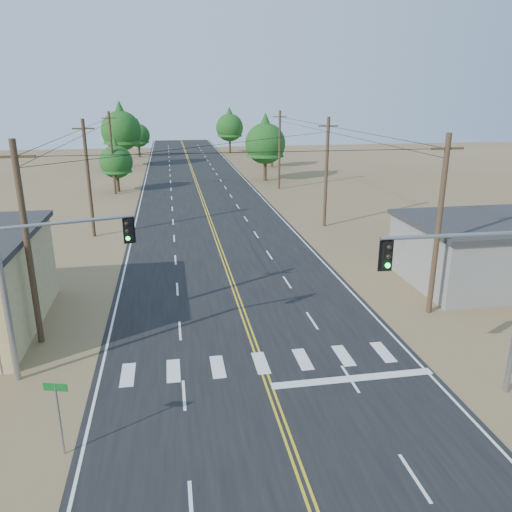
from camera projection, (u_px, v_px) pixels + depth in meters
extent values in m
plane|color=olive|center=(307.00, 493.00, 15.56)|extent=(220.00, 220.00, 0.00)
cube|color=black|center=(216.00, 237.00, 43.69)|extent=(15.00, 200.00, 0.02)
cylinder|color=gray|center=(0.00, 360.00, 21.90)|extent=(0.06, 0.06, 1.50)
cylinder|color=#4C3826|center=(28.00, 247.00, 23.57)|extent=(0.30, 0.30, 10.00)
cube|color=#4C3826|center=(15.00, 157.00, 22.27)|extent=(1.80, 0.12, 0.12)
cylinder|color=#4C3826|center=(89.00, 179.00, 42.32)|extent=(0.30, 0.30, 10.00)
cube|color=#4C3826|center=(83.00, 129.00, 41.02)|extent=(1.80, 0.12, 0.12)
cylinder|color=#4C3826|center=(112.00, 154.00, 61.06)|extent=(0.30, 0.30, 10.00)
cube|color=#4C3826|center=(109.00, 118.00, 59.77)|extent=(1.80, 0.12, 0.12)
cylinder|color=#4C3826|center=(438.00, 227.00, 26.99)|extent=(0.30, 0.30, 10.00)
cube|color=#4C3826|center=(447.00, 149.00, 25.70)|extent=(1.80, 0.12, 0.12)
cylinder|color=#4C3826|center=(326.00, 173.00, 45.74)|extent=(0.30, 0.30, 10.00)
cube|color=#4C3826|center=(328.00, 126.00, 44.44)|extent=(1.80, 0.12, 0.12)
cylinder|color=#4C3826|center=(279.00, 150.00, 64.49)|extent=(0.30, 0.30, 10.00)
cube|color=#4C3826|center=(280.00, 117.00, 63.19)|extent=(1.80, 0.12, 0.12)
cylinder|color=gray|center=(7.00, 309.00, 20.75)|extent=(0.23, 0.23, 6.68)
cylinder|color=gray|center=(68.00, 222.00, 20.80)|extent=(5.38, 1.57, 0.15)
cube|color=black|center=(129.00, 230.00, 21.98)|extent=(0.40, 0.36, 1.05)
sphere|color=black|center=(127.00, 224.00, 21.71)|extent=(0.19, 0.19, 0.19)
sphere|color=black|center=(127.00, 231.00, 21.82)|extent=(0.19, 0.19, 0.19)
sphere|color=#0CE533|center=(128.00, 238.00, 21.92)|extent=(0.19, 0.19, 0.19)
cylinder|color=gray|center=(459.00, 235.00, 18.33)|extent=(6.08, 0.27, 0.16)
cube|color=black|center=(386.00, 255.00, 18.13)|extent=(0.35, 0.30, 1.07)
sphere|color=black|center=(389.00, 247.00, 17.86)|extent=(0.19, 0.19, 0.19)
sphere|color=black|center=(388.00, 257.00, 17.96)|extent=(0.19, 0.19, 0.19)
sphere|color=#0CE533|center=(388.00, 265.00, 18.07)|extent=(0.19, 0.19, 0.19)
cylinder|color=gray|center=(60.00, 420.00, 16.83)|extent=(0.07, 0.07, 2.75)
cube|color=#0C591C|center=(55.00, 387.00, 16.44)|extent=(0.81, 0.25, 0.28)
cylinder|color=#3F2D1E|center=(118.00, 182.00, 63.75)|extent=(0.43, 0.43, 2.48)
cone|color=#194714|center=(115.00, 155.00, 62.69)|extent=(3.86, 3.86, 4.41)
sphere|color=#194714|center=(116.00, 162.00, 62.97)|extent=(4.14, 4.14, 4.14)
cylinder|color=#3F2D1E|center=(123.00, 155.00, 85.52)|extent=(0.50, 0.50, 3.98)
cone|color=#194714|center=(120.00, 122.00, 83.82)|extent=(6.19, 6.19, 7.08)
sphere|color=#194714|center=(121.00, 131.00, 84.26)|extent=(6.63, 6.63, 6.63)
cylinder|color=#3F2D1E|center=(139.00, 150.00, 99.71)|extent=(0.49, 0.49, 2.75)
cone|color=#194714|center=(138.00, 130.00, 98.53)|extent=(4.28, 4.28, 4.89)
sphere|color=#194714|center=(138.00, 135.00, 98.84)|extent=(4.58, 4.58, 4.58)
cylinder|color=#3F2D1E|center=(265.00, 169.00, 71.92)|extent=(0.49, 0.49, 3.44)
cone|color=#194714|center=(265.00, 135.00, 70.45)|extent=(5.36, 5.36, 6.12)
sphere|color=#194714|center=(265.00, 144.00, 70.83)|extent=(5.74, 5.74, 5.74)
cylinder|color=#3F2D1E|center=(272.00, 159.00, 85.88)|extent=(0.41, 0.41, 2.51)
cone|color=#194714|center=(272.00, 139.00, 84.80)|extent=(3.91, 3.91, 4.47)
sphere|color=#194714|center=(272.00, 144.00, 85.08)|extent=(4.19, 4.19, 4.19)
cylinder|color=#3F2D1E|center=(230.00, 145.00, 106.68)|extent=(0.46, 0.46, 3.45)
cone|color=#194714|center=(230.00, 122.00, 105.21)|extent=(5.37, 5.37, 6.13)
sphere|color=#194714|center=(230.00, 128.00, 105.59)|extent=(5.75, 5.75, 5.75)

